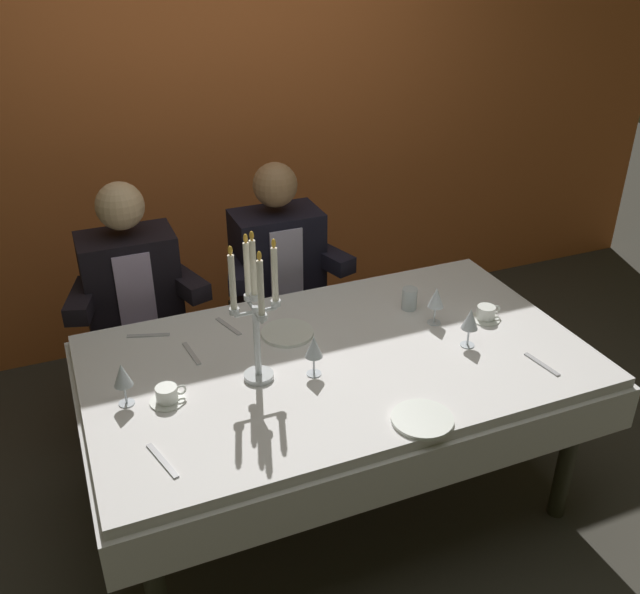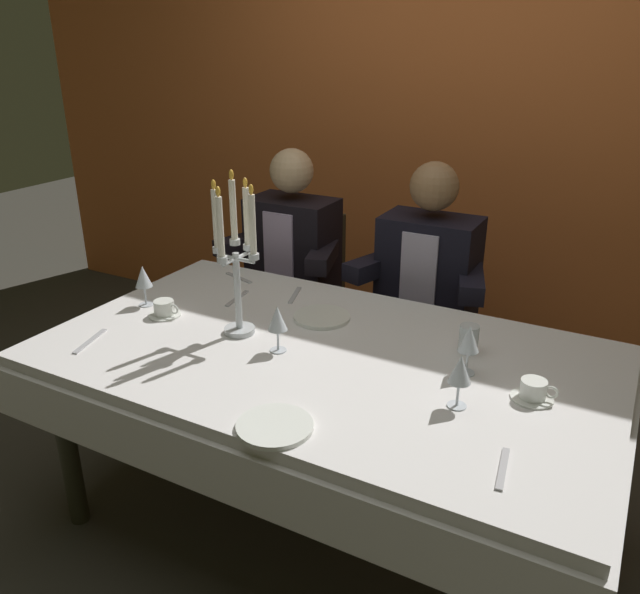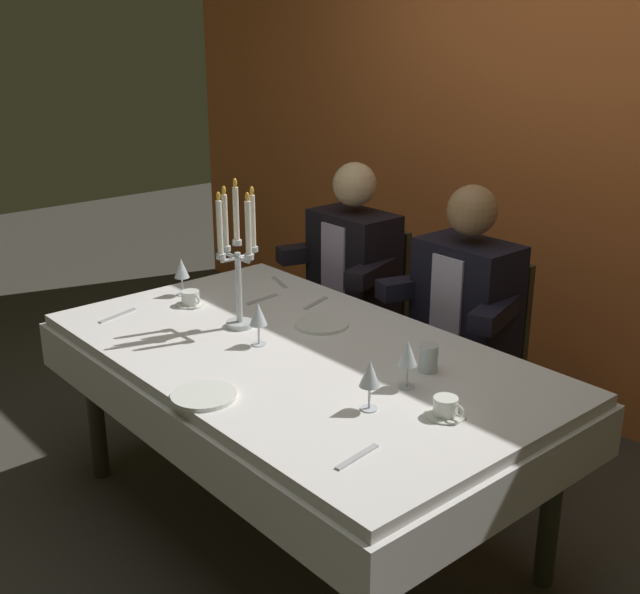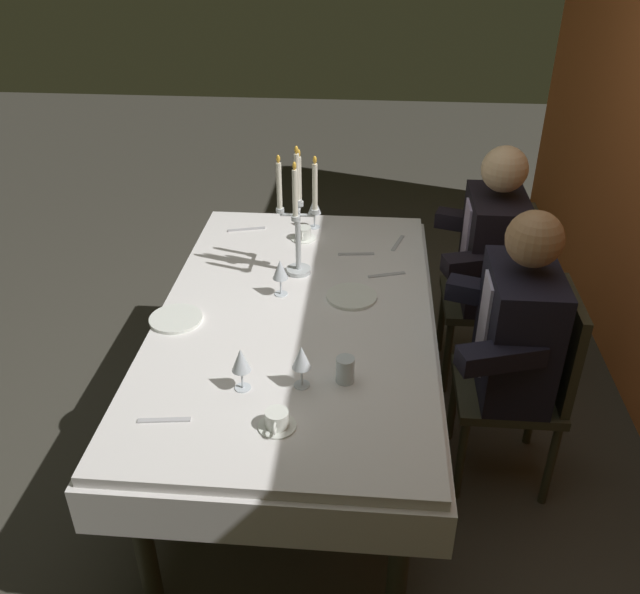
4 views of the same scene
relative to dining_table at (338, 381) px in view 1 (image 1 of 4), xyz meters
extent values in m
plane|color=#3C3931|center=(0.00, 0.00, -0.62)|extent=(12.00, 12.00, 0.00)
cube|color=orange|center=(0.00, 1.66, 0.73)|extent=(6.00, 0.12, 2.70)
cube|color=silver|center=(0.00, 0.00, 0.10)|extent=(1.90, 1.10, 0.04)
cube|color=silver|center=(0.00, 0.00, -0.01)|extent=(1.94, 1.14, 0.18)
cylinder|color=#2E2D1E|center=(-0.83, -0.43, -0.27)|extent=(0.07, 0.07, 0.70)
cylinder|color=#2E2D1E|center=(0.83, -0.43, -0.27)|extent=(0.07, 0.07, 0.70)
cylinder|color=#2E2D1E|center=(-0.83, 0.43, -0.27)|extent=(0.07, 0.07, 0.70)
cylinder|color=#2E2D1E|center=(0.83, 0.43, -0.27)|extent=(0.07, 0.07, 0.70)
cylinder|color=silver|center=(-0.33, -0.02, 0.13)|extent=(0.11, 0.11, 0.02)
cylinder|color=silver|center=(-0.33, -0.02, 0.28)|extent=(0.02, 0.02, 0.28)
cylinder|color=silver|center=(-0.33, -0.02, 0.46)|extent=(0.04, 0.04, 0.02)
cylinder|color=white|center=(-0.33, -0.02, 0.57)|extent=(0.02, 0.02, 0.20)
ellipsoid|color=yellow|center=(-0.33, -0.02, 0.69)|extent=(0.02, 0.02, 0.03)
cylinder|color=silver|center=(-0.29, -0.02, 0.40)|extent=(0.07, 0.01, 0.01)
cylinder|color=silver|center=(-0.25, -0.02, 0.42)|extent=(0.04, 0.04, 0.02)
cylinder|color=white|center=(-0.25, -0.02, 0.53)|extent=(0.02, 0.02, 0.20)
ellipsoid|color=yellow|center=(-0.25, -0.02, 0.65)|extent=(0.02, 0.02, 0.03)
cylinder|color=silver|center=(-0.33, 0.02, 0.40)|extent=(0.01, 0.07, 0.01)
cylinder|color=silver|center=(-0.33, 0.05, 0.42)|extent=(0.04, 0.04, 0.02)
cylinder|color=white|center=(-0.33, 0.05, 0.53)|extent=(0.02, 0.02, 0.20)
ellipsoid|color=yellow|center=(-0.33, 0.05, 0.65)|extent=(0.02, 0.02, 0.03)
cylinder|color=silver|center=(-0.36, -0.02, 0.40)|extent=(0.07, 0.01, 0.01)
cylinder|color=silver|center=(-0.40, -0.02, 0.42)|extent=(0.04, 0.04, 0.02)
cylinder|color=white|center=(-0.40, -0.02, 0.53)|extent=(0.02, 0.02, 0.20)
ellipsoid|color=yellow|center=(-0.40, -0.02, 0.65)|extent=(0.02, 0.02, 0.03)
cylinder|color=silver|center=(-0.33, -0.06, 0.40)|extent=(0.01, 0.07, 0.01)
cylinder|color=silver|center=(-0.33, -0.10, 0.42)|extent=(0.04, 0.04, 0.02)
cylinder|color=white|center=(-0.33, -0.10, 0.53)|extent=(0.02, 0.02, 0.20)
ellipsoid|color=yellow|center=(-0.33, -0.10, 0.65)|extent=(0.02, 0.02, 0.03)
cylinder|color=white|center=(0.10, -0.47, 0.13)|extent=(0.21, 0.21, 0.01)
cylinder|color=white|center=(-0.13, 0.22, 0.13)|extent=(0.21, 0.21, 0.01)
cylinder|color=silver|center=(-0.80, 0.01, 0.12)|extent=(0.06, 0.06, 0.00)
cylinder|color=silver|center=(-0.80, 0.01, 0.16)|extent=(0.01, 0.01, 0.07)
cone|color=silver|center=(-0.80, 0.01, 0.24)|extent=(0.07, 0.07, 0.08)
cylinder|color=#E0D172|center=(-0.80, 0.01, 0.22)|extent=(0.04, 0.04, 0.03)
cylinder|color=silver|center=(-0.13, -0.08, 0.12)|extent=(0.06, 0.06, 0.00)
cylinder|color=silver|center=(-0.13, -0.08, 0.16)|extent=(0.01, 0.01, 0.07)
cone|color=silver|center=(-0.13, -0.08, 0.24)|extent=(0.07, 0.07, 0.08)
cylinder|color=maroon|center=(-0.13, -0.08, 0.22)|extent=(0.04, 0.04, 0.03)
cylinder|color=silver|center=(0.50, -0.12, 0.12)|extent=(0.06, 0.06, 0.00)
cylinder|color=silver|center=(0.50, -0.12, 0.16)|extent=(0.01, 0.01, 0.07)
cone|color=silver|center=(0.50, -0.12, 0.24)|extent=(0.07, 0.07, 0.08)
cylinder|color=silver|center=(0.47, 0.08, 0.12)|extent=(0.06, 0.06, 0.00)
cylinder|color=silver|center=(0.47, 0.08, 0.16)|extent=(0.01, 0.01, 0.07)
cone|color=silver|center=(0.47, 0.08, 0.24)|extent=(0.07, 0.07, 0.08)
cylinder|color=#E0D172|center=(0.47, 0.08, 0.22)|extent=(0.04, 0.04, 0.03)
cylinder|color=silver|center=(0.43, 0.22, 0.17)|extent=(0.07, 0.07, 0.10)
cylinder|color=white|center=(0.68, 0.02, 0.12)|extent=(0.12, 0.12, 0.01)
cylinder|color=white|center=(0.68, 0.02, 0.15)|extent=(0.08, 0.08, 0.05)
torus|color=white|center=(0.73, 0.02, 0.15)|extent=(0.04, 0.01, 0.04)
cylinder|color=white|center=(-0.67, -0.04, 0.12)|extent=(0.12, 0.12, 0.01)
cylinder|color=white|center=(-0.67, -0.04, 0.15)|extent=(0.08, 0.08, 0.05)
torus|color=white|center=(-0.62, -0.04, 0.15)|extent=(0.04, 0.01, 0.04)
cube|color=#B7B7BC|center=(0.69, -0.35, 0.12)|extent=(0.04, 0.17, 0.01)
cube|color=#B7B7BC|center=(-0.74, -0.33, 0.12)|extent=(0.07, 0.19, 0.01)
cube|color=#B7B7BC|center=(-0.33, 0.37, 0.12)|extent=(0.07, 0.17, 0.01)
cube|color=#B7B7BC|center=(-0.65, 0.43, 0.12)|extent=(0.17, 0.07, 0.01)
cube|color=#B7B7BC|center=(-0.52, 0.23, 0.12)|extent=(0.04, 0.17, 0.01)
cylinder|color=#2E2D1E|center=(-0.82, 0.70, -0.41)|extent=(0.04, 0.04, 0.42)
cylinder|color=#2E2D1E|center=(-0.46, 0.70, -0.41)|extent=(0.04, 0.04, 0.42)
cylinder|color=#2E2D1E|center=(-0.82, 1.06, -0.41)|extent=(0.04, 0.04, 0.42)
cylinder|color=#2E2D1E|center=(-0.46, 1.06, -0.41)|extent=(0.04, 0.04, 0.42)
cube|color=#2E2D1E|center=(-0.64, 0.88, -0.18)|extent=(0.42, 0.42, 0.04)
cube|color=#2E2D1E|center=(-0.64, 1.07, 0.06)|extent=(0.38, 0.04, 0.44)
cube|color=black|center=(-0.64, 0.88, 0.11)|extent=(0.42, 0.26, 0.54)
cube|color=#BBA5CE|center=(-0.64, 0.75, 0.14)|extent=(0.16, 0.01, 0.40)
sphere|color=tan|center=(-0.64, 0.88, 0.51)|extent=(0.21, 0.21, 0.21)
cube|color=black|center=(-0.86, 0.78, 0.15)|extent=(0.19, 0.34, 0.08)
cube|color=black|center=(-0.42, 0.78, 0.15)|extent=(0.19, 0.34, 0.08)
cylinder|color=#2E2D1E|center=(-0.12, 0.70, -0.41)|extent=(0.04, 0.04, 0.42)
cylinder|color=#2E2D1E|center=(0.24, 0.70, -0.41)|extent=(0.04, 0.04, 0.42)
cylinder|color=#2E2D1E|center=(-0.12, 1.06, -0.41)|extent=(0.04, 0.04, 0.42)
cylinder|color=#2E2D1E|center=(0.24, 1.06, -0.41)|extent=(0.04, 0.04, 0.42)
cube|color=#2E2D1E|center=(0.06, 0.88, -0.18)|extent=(0.42, 0.42, 0.04)
cube|color=#2E2D1E|center=(0.06, 1.07, 0.06)|extent=(0.38, 0.04, 0.44)
cube|color=black|center=(0.06, 0.88, 0.11)|extent=(0.42, 0.26, 0.54)
cube|color=#BBB1CF|center=(0.06, 0.75, 0.14)|extent=(0.16, 0.01, 0.40)
sphere|color=#9A6F49|center=(0.06, 0.88, 0.51)|extent=(0.21, 0.21, 0.21)
cube|color=black|center=(-0.16, 0.78, 0.15)|extent=(0.19, 0.34, 0.08)
cube|color=black|center=(0.28, 0.78, 0.15)|extent=(0.19, 0.34, 0.08)
camera|label=1|loc=(-0.92, -2.04, 1.60)|focal=38.96mm
camera|label=2|loc=(0.89, -1.66, 1.09)|focal=35.17mm
camera|label=3|loc=(2.06, -1.66, 1.25)|focal=44.45mm
camera|label=4|loc=(2.28, 0.29, 1.59)|focal=37.69mm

